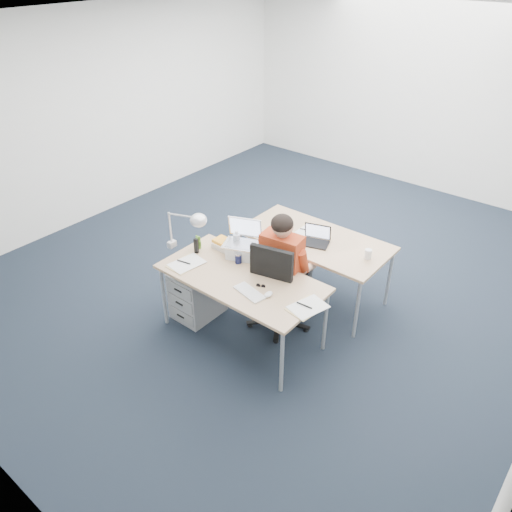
{
  "coord_description": "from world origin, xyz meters",
  "views": [
    {
      "loc": [
        2.97,
        -4.11,
        3.42
      ],
      "look_at": [
        0.41,
        -0.95,
        0.85
      ],
      "focal_mm": 35.0,
      "sensor_mm": 36.0,
      "label": 1
    }
  ],
  "objects_px": {
    "desk_far": "(315,242)",
    "seated_person": "(288,266)",
    "sunglasses": "(261,286)",
    "desk_lamp": "(181,229)",
    "bear_figurine": "(198,242)",
    "drawer_pedestal_far": "(267,258)",
    "headphones": "(223,245)",
    "drawer_pedestal_near": "(197,292)",
    "water_bottle": "(237,242)",
    "computer_mouse": "(268,294)",
    "cordless_phone": "(196,246)",
    "can_koozie": "(238,258)",
    "dark_laptop": "(315,235)",
    "silver_laptop": "(241,240)",
    "far_cup": "(368,254)",
    "desk_near": "(241,280)",
    "book_stack": "(223,244)",
    "office_chair": "(278,302)",
    "wireless_keyboard": "(250,292)"
  },
  "relations": [
    {
      "from": "bear_figurine",
      "to": "far_cup",
      "type": "height_order",
      "value": "bear_figurine"
    },
    {
      "from": "drawer_pedestal_far",
      "to": "bear_figurine",
      "type": "bearing_deg",
      "value": -105.49
    },
    {
      "from": "silver_laptop",
      "to": "sunglasses",
      "type": "bearing_deg",
      "value": -53.9
    },
    {
      "from": "sunglasses",
      "to": "can_koozie",
      "type": "bearing_deg",
      "value": 135.45
    },
    {
      "from": "can_koozie",
      "to": "far_cup",
      "type": "bearing_deg",
      "value": 42.6
    },
    {
      "from": "can_koozie",
      "to": "desk_lamp",
      "type": "relative_size",
      "value": 0.19
    },
    {
      "from": "silver_laptop",
      "to": "cordless_phone",
      "type": "relative_size",
      "value": 2.26
    },
    {
      "from": "drawer_pedestal_near",
      "to": "water_bottle",
      "type": "relative_size",
      "value": 2.33
    },
    {
      "from": "office_chair",
      "to": "bear_figurine",
      "type": "distance_m",
      "value": 1.03
    },
    {
      "from": "office_chair",
      "to": "drawer_pedestal_near",
      "type": "xyz_separation_m",
      "value": [
        -0.78,
        -0.38,
        -0.02
      ]
    },
    {
      "from": "bear_figurine",
      "to": "desk_lamp",
      "type": "bearing_deg",
      "value": -100.78
    },
    {
      "from": "can_koozie",
      "to": "computer_mouse",
      "type": "bearing_deg",
      "value": -23.56
    },
    {
      "from": "drawer_pedestal_near",
      "to": "water_bottle",
      "type": "xyz_separation_m",
      "value": [
        0.27,
        0.34,
        0.57
      ]
    },
    {
      "from": "desk_near",
      "to": "computer_mouse",
      "type": "xyz_separation_m",
      "value": [
        0.39,
        -0.08,
        0.06
      ]
    },
    {
      "from": "can_koozie",
      "to": "far_cup",
      "type": "height_order",
      "value": "can_koozie"
    },
    {
      "from": "bear_figurine",
      "to": "desk_lamp",
      "type": "xyz_separation_m",
      "value": [
        -0.07,
        -0.15,
        0.2
      ]
    },
    {
      "from": "drawer_pedestal_near",
      "to": "sunglasses",
      "type": "xyz_separation_m",
      "value": [
        0.85,
        0.01,
        0.47
      ]
    },
    {
      "from": "water_bottle",
      "to": "computer_mouse",
      "type": "bearing_deg",
      "value": -29.05
    },
    {
      "from": "computer_mouse",
      "to": "cordless_phone",
      "type": "bearing_deg",
      "value": 169.73
    },
    {
      "from": "headphones",
      "to": "computer_mouse",
      "type": "bearing_deg",
      "value": -37.94
    },
    {
      "from": "water_bottle",
      "to": "desk_lamp",
      "type": "xyz_separation_m",
      "value": [
        -0.42,
        -0.35,
        0.15
      ]
    },
    {
      "from": "drawer_pedestal_far",
      "to": "silver_laptop",
      "type": "distance_m",
      "value": 0.97
    },
    {
      "from": "silver_laptop",
      "to": "dark_laptop",
      "type": "xyz_separation_m",
      "value": [
        0.45,
        0.67,
        -0.08
      ]
    },
    {
      "from": "desk_far",
      "to": "seated_person",
      "type": "xyz_separation_m",
      "value": [
        0.01,
        -0.51,
        -0.05
      ]
    },
    {
      "from": "dark_laptop",
      "to": "far_cup",
      "type": "relative_size",
      "value": 2.77
    },
    {
      "from": "book_stack",
      "to": "water_bottle",
      "type": "bearing_deg",
      "value": 13.65
    },
    {
      "from": "wireless_keyboard",
      "to": "far_cup",
      "type": "bearing_deg",
      "value": 77.31
    },
    {
      "from": "desk_far",
      "to": "book_stack",
      "type": "distance_m",
      "value": 0.99
    },
    {
      "from": "book_stack",
      "to": "office_chair",
      "type": "bearing_deg",
      "value": 6.93
    },
    {
      "from": "computer_mouse",
      "to": "can_koozie",
      "type": "xyz_separation_m",
      "value": [
        -0.57,
        0.25,
        0.04
      ]
    },
    {
      "from": "bear_figurine",
      "to": "cordless_phone",
      "type": "distance_m",
      "value": 0.09
    },
    {
      "from": "can_koozie",
      "to": "cordless_phone",
      "type": "bearing_deg",
      "value": -164.59
    },
    {
      "from": "drawer_pedestal_near",
      "to": "wireless_keyboard",
      "type": "relative_size",
      "value": 1.72
    },
    {
      "from": "bear_figurine",
      "to": "cordless_phone",
      "type": "bearing_deg",
      "value": -43.41
    },
    {
      "from": "headphones",
      "to": "far_cup",
      "type": "height_order",
      "value": "far_cup"
    },
    {
      "from": "seated_person",
      "to": "desk_lamp",
      "type": "distance_m",
      "value": 1.13
    },
    {
      "from": "bear_figurine",
      "to": "drawer_pedestal_far",
      "type": "bearing_deg",
      "value": 88.6
    },
    {
      "from": "desk_lamp",
      "to": "seated_person",
      "type": "bearing_deg",
      "value": 36.61
    },
    {
      "from": "office_chair",
      "to": "dark_laptop",
      "type": "relative_size",
      "value": 3.72
    },
    {
      "from": "cordless_phone",
      "to": "dark_laptop",
      "type": "distance_m",
      "value": 1.24
    },
    {
      "from": "bear_figurine",
      "to": "cordless_phone",
      "type": "relative_size",
      "value": 0.91
    },
    {
      "from": "desk_far",
      "to": "silver_laptop",
      "type": "relative_size",
      "value": 4.37
    },
    {
      "from": "computer_mouse",
      "to": "bear_figurine",
      "type": "height_order",
      "value": "bear_figurine"
    },
    {
      "from": "cordless_phone",
      "to": "dark_laptop",
      "type": "xyz_separation_m",
      "value": [
        0.84,
        0.91,
        0.02
      ]
    },
    {
      "from": "sunglasses",
      "to": "desk_lamp",
      "type": "xyz_separation_m",
      "value": [
        -1.0,
        -0.02,
        0.26
      ]
    },
    {
      "from": "headphones",
      "to": "sunglasses",
      "type": "xyz_separation_m",
      "value": [
        0.76,
        -0.32,
        -0.01
      ]
    },
    {
      "from": "drawer_pedestal_far",
      "to": "silver_laptop",
      "type": "relative_size",
      "value": 1.5
    },
    {
      "from": "seated_person",
      "to": "can_koozie",
      "type": "xyz_separation_m",
      "value": [
        -0.33,
        -0.37,
        0.15
      ]
    },
    {
      "from": "book_stack",
      "to": "desk_lamp",
      "type": "height_order",
      "value": "desk_lamp"
    },
    {
      "from": "can_koozie",
      "to": "water_bottle",
      "type": "xyz_separation_m",
      "value": [
        -0.15,
        0.15,
        0.07
      ]
    }
  ]
}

